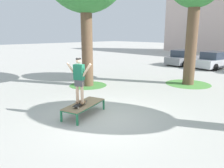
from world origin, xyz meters
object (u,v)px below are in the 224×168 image
at_px(skater, 79,78).
at_px(skateboard, 80,104).
at_px(skate_box, 84,105).
at_px(car_grey, 183,58).
at_px(car_silver, 214,61).

bearing_deg(skater, skateboard, -64.58).
bearing_deg(skate_box, skater, -71.39).
height_order(skate_box, car_grey, car_grey).
relative_size(skater, car_grey, 0.40).
bearing_deg(car_silver, skater, -85.23).
xyz_separation_m(skate_box, car_silver, (-1.24, 15.59, 0.28)).
bearing_deg(skateboard, car_silver, 94.77).
xyz_separation_m(skate_box, car_grey, (-4.27, 15.58, 0.28)).
bearing_deg(skateboard, skate_box, 108.66).
xyz_separation_m(skateboard, skater, (-0.00, 0.00, 0.99)).
distance_m(skate_box, skater, 1.14).
relative_size(skater, car_silver, 0.39).
xyz_separation_m(skate_box, skater, (0.08, -0.23, 1.12)).
height_order(skater, car_silver, skater).
xyz_separation_m(skateboard, car_silver, (-1.32, 15.82, 0.15)).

